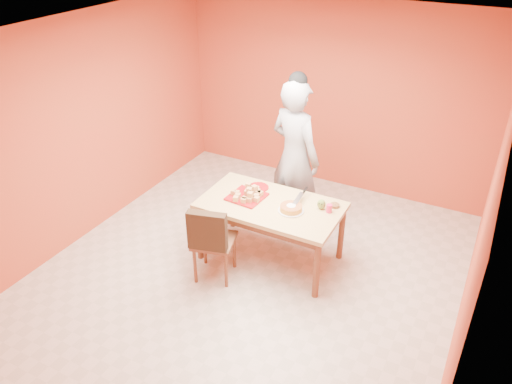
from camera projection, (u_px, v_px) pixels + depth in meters
The scene contains 17 objects.
floor at pixel (250, 271), 5.81m from camera, with size 5.00×5.00×0.00m, color beige.
ceiling at pixel (249, 34), 4.45m from camera, with size 5.00×5.00×0.00m, color silver.
wall_back at pixel (334, 97), 7.04m from camera, with size 4.50×4.50×0.00m, color #B14828.
wall_left at pixel (86, 129), 6.04m from camera, with size 5.00×5.00×0.00m, color #B14828.
wall_right at pixel (483, 225), 4.22m from camera, with size 5.00×5.00×0.00m, color #B14828.
dining_table at pixel (271, 211), 5.71m from camera, with size 1.60×0.90×0.76m.
dining_chair at pixel (213, 240), 5.50m from camera, with size 0.55×0.62×0.97m.
pastry_pile at pixel (247, 192), 5.74m from camera, with size 0.35×0.35×0.11m, color tan, non-canonical shape.
person at pixel (295, 157), 6.17m from camera, with size 0.73×0.48×1.99m, color gray.
pastry_platter at pixel (247, 197), 5.77m from camera, with size 0.39×0.39×0.02m, color maroon.
red_dinner_plate at pixel (258, 187), 5.97m from camera, with size 0.25×0.25×0.01m, color maroon.
white_cake_plate at pixel (291, 211), 5.52m from camera, with size 0.29×0.29×0.01m, color silver.
sponge_cake at pixel (291, 208), 5.50m from camera, with size 0.25×0.25×0.06m, color gold.
cake_server at pixel (299, 198), 5.62m from camera, with size 0.05×0.29×0.01m, color white.
egg_ornament at pixel (321, 204), 5.53m from camera, with size 0.10×0.08×0.12m, color olive.
magenta_glass at pixel (329, 208), 5.48m from camera, with size 0.07×0.07×0.09m, color #E22253.
checker_tin at pixel (335, 205), 5.60m from camera, with size 0.11×0.11×0.03m, color #3C2210.
Camera 1 is at (2.18, -4.01, 3.71)m, focal length 35.00 mm.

